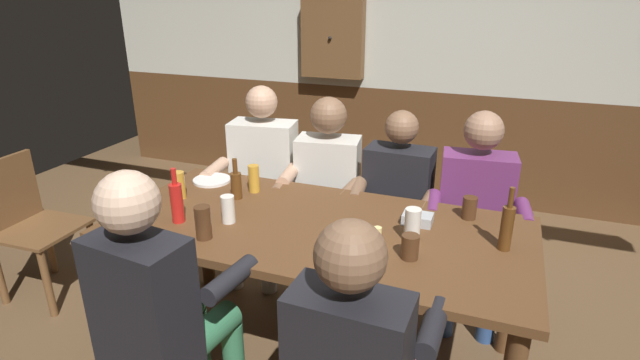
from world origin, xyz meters
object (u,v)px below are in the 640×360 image
pint_glass_1 (179,185)px  pint_glass_2 (348,237)px  person_2 (394,200)px  pint_glass_5 (203,223)px  person_1 (326,186)px  plate_0 (212,180)px  bottle_1 (236,184)px  pint_glass_3 (228,209)px  condiment_caddy (418,219)px  pint_glass_0 (469,208)px  pint_glass_7 (410,247)px  bottle_2 (177,201)px  chair_empty_near_left (30,223)px  person_4 (159,301)px  bottle_0 (507,226)px  dining_table (318,243)px  pint_glass_4 (254,179)px  pint_glass_6 (412,225)px  person_3 (475,208)px  wall_dart_cabinet (333,37)px  table_candle (377,235)px  person_5 (355,356)px  person_0 (261,174)px

pint_glass_1 → pint_glass_2: size_ratio=1.23×
person_2 → pint_glass_5: bearing=59.5°
person_1 → plate_0: (-0.57, -0.39, 0.10)m
person_2 → bottle_1: person_2 is taller
plate_0 → pint_glass_3: pint_glass_3 is taller
person_1 → condiment_caddy: size_ratio=8.68×
pint_glass_0 → pint_glass_3: pint_glass_3 is taller
pint_glass_1 → pint_glass_7: (1.28, -0.19, -0.02)m
condiment_caddy → bottle_2: bottle_2 is taller
person_2 → chair_empty_near_left: size_ratio=1.33×
person_4 → bottle_0: person_4 is taller
dining_table → person_1: 0.73m
pint_glass_4 → pint_glass_6: pint_glass_6 is taller
person_4 → pint_glass_4: (-0.09, 0.95, 0.15)m
person_3 → pint_glass_4: bearing=14.3°
pint_glass_0 → pint_glass_2: bearing=-131.9°
person_1 → plate_0: person_1 is taller
person_4 → pint_glass_7: bearing=38.5°
bottle_0 → pint_glass_0: size_ratio=2.59×
pint_glass_1 → wall_dart_cabinet: 2.32m
person_2 → pint_glass_4: size_ratio=7.71×
chair_empty_near_left → pint_glass_7: bearing=85.8°
plate_0 → wall_dart_cabinet: bearing=88.7°
plate_0 → pint_glass_6: size_ratio=1.39×
person_1 → wall_dart_cabinet: bearing=-80.5°
table_candle → pint_glass_2: size_ratio=0.67×
plate_0 → pint_glass_5: 0.71m
dining_table → bottle_1: size_ratio=8.93×
bottle_1 → person_5: bearing=-42.1°
person_1 → bottle_1: 0.65m
condiment_caddy → bottle_1: bearing=-177.8°
person_1 → person_2: (0.43, 0.00, -0.03)m
person_3 → person_5: same height
bottle_1 → pint_glass_1: size_ratio=1.52×
pint_glass_1 → pint_glass_7: size_ratio=1.39×
pint_glass_0 → dining_table: bearing=-153.7°
pint_glass_3 → pint_glass_2: bearing=-5.2°
pint_glass_2 → pint_glass_6: bearing=36.5°
bottle_1 → bottle_2: 0.37m
person_0 → person_5: person_0 is taller
dining_table → pint_glass_4: (-0.48, 0.26, 0.17)m
pint_glass_2 → pint_glass_4: size_ratio=0.79×
person_0 → person_3: 1.34m
person_4 → bottle_2: 0.58m
person_2 → person_1: bearing=2.5°
bottle_1 → bottle_2: (-0.12, -0.35, 0.02)m
pint_glass_7 → wall_dart_cabinet: (-1.20, 2.44, 0.59)m
chair_empty_near_left → wall_dart_cabinet: wall_dart_cabinet is taller
person_0 → wall_dart_cabinet: (-0.07, 1.58, 0.72)m
person_3 → pint_glass_0: (-0.02, -0.37, 0.16)m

